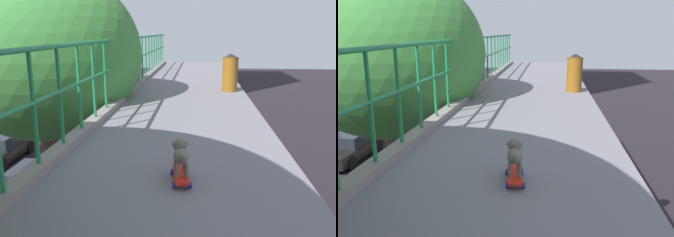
# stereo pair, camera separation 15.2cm
# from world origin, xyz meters

# --- Properties ---
(overpass_deck) EXTENTS (2.80, 28.19, 0.49)m
(overpass_deck) POSITION_xyz_m (1.10, -0.00, 4.85)
(overpass_deck) COLOR slate
(overpass_deck) RESTS_ON bridge_pier
(car_silver_fifth) EXTENTS (1.71, 3.82, 1.37)m
(car_silver_fifth) POSITION_xyz_m (-5.06, 9.70, 0.65)
(car_silver_fifth) COLOR #B1B1C1
(car_silver_fifth) RESTS_ON ground
(car_black_sixth) EXTENTS (1.86, 4.24, 1.38)m
(car_black_sixth) POSITION_xyz_m (-8.63, 13.40, 0.69)
(car_black_sixth) COLOR black
(car_black_sixth) RESTS_ON ground
(car_yellow_cab_seventh) EXTENTS (1.91, 4.04, 1.45)m
(car_yellow_cab_seventh) POSITION_xyz_m (-5.35, 16.67, 0.64)
(car_yellow_cab_seventh) COLOR yellow
(car_yellow_cab_seventh) RESTS_ON ground
(city_bus) EXTENTS (2.69, 10.22, 3.13)m
(city_bus) POSITION_xyz_m (-8.57, 27.57, 1.78)
(city_bus) COLOR red
(city_bus) RESTS_ON ground
(roadside_tree_mid) EXTENTS (4.24, 4.24, 7.88)m
(roadside_tree_mid) POSITION_xyz_m (-1.98, 4.85, 5.94)
(roadside_tree_mid) COLOR brown
(roadside_tree_mid) RESTS_ON ground
(toy_skateboard) EXTENTS (0.23, 0.49, 0.09)m
(toy_skateboard) POSITION_xyz_m (1.24, 0.58, 5.16)
(toy_skateboard) COLOR red
(toy_skateboard) RESTS_ON overpass_deck
(small_dog) EXTENTS (0.19, 0.39, 0.31)m
(small_dog) POSITION_xyz_m (1.23, 0.62, 5.37)
(small_dog) COLOR #636052
(small_dog) RESTS_ON toy_skateboard
(litter_bin) EXTENTS (0.37, 0.37, 0.91)m
(litter_bin) POSITION_xyz_m (2.14, 5.91, 5.56)
(litter_bin) COLOR brown
(litter_bin) RESTS_ON overpass_deck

